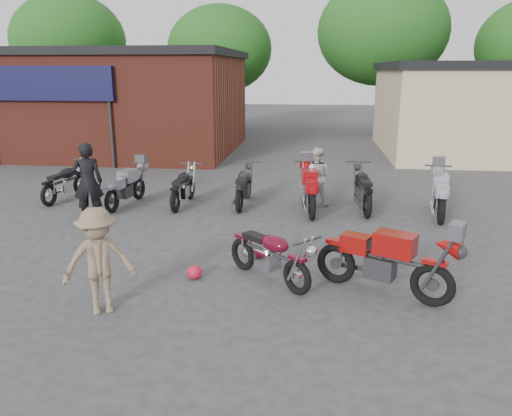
# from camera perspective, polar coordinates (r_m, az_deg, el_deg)

# --- Properties ---
(ground) EXTENTS (90.00, 90.00, 0.00)m
(ground) POSITION_cam_1_polar(r_m,az_deg,el_deg) (8.11, 2.00, -9.87)
(ground) COLOR #363639
(brick_building) EXTENTS (12.00, 8.00, 4.00)m
(brick_building) POSITION_cam_1_polar(r_m,az_deg,el_deg) (23.41, -17.70, 11.23)
(brick_building) COLOR maroon
(brick_building) RESTS_ON ground
(stucco_building) EXTENTS (10.00, 8.00, 3.50)m
(stucco_building) POSITION_cam_1_polar(r_m,az_deg,el_deg) (23.72, 26.72, 9.76)
(stucco_building) COLOR tan
(stucco_building) RESTS_ON ground
(tree_0) EXTENTS (6.56, 6.56, 8.20)m
(tree_0) POSITION_cam_1_polar(r_m,az_deg,el_deg) (32.74, -20.41, 15.73)
(tree_0) COLOR #134914
(tree_0) RESTS_ON ground
(tree_1) EXTENTS (5.92, 5.92, 7.40)m
(tree_1) POSITION_cam_1_polar(r_m,az_deg,el_deg) (29.83, -4.11, 15.96)
(tree_1) COLOR #134914
(tree_1) RESTS_ON ground
(tree_2) EXTENTS (7.04, 7.04, 8.80)m
(tree_2) POSITION_cam_1_polar(r_m,az_deg,el_deg) (29.51, 14.11, 16.91)
(tree_2) COLOR #134914
(tree_2) RESTS_ON ground
(vintage_motorcycle) EXTENTS (1.80, 1.72, 1.09)m
(vintage_motorcycle) POSITION_cam_1_polar(r_m,az_deg,el_deg) (8.36, 1.61, -5.02)
(vintage_motorcycle) COLOR #550A1B
(vintage_motorcycle) RESTS_ON ground
(sportbike) EXTENTS (2.27, 1.62, 1.27)m
(sportbike) POSITION_cam_1_polar(r_m,az_deg,el_deg) (8.13, 14.61, -5.48)
(sportbike) COLOR #9E0F0D
(sportbike) RESTS_ON ground
(helmet) EXTENTS (0.27, 0.27, 0.24)m
(helmet) POSITION_cam_1_polar(r_m,az_deg,el_deg) (8.70, -7.05, -7.28)
(helmet) COLOR red
(helmet) RESTS_ON ground
(person_dark) EXTENTS (0.80, 0.68, 1.87)m
(person_dark) POSITION_cam_1_polar(r_m,az_deg,el_deg) (12.34, -18.67, 2.82)
(person_dark) COLOR black
(person_dark) RESTS_ON ground
(person_light) EXTENTS (0.80, 0.65, 1.54)m
(person_light) POSITION_cam_1_polar(r_m,az_deg,el_deg) (13.16, 6.86, 3.57)
(person_light) COLOR beige
(person_light) RESTS_ON ground
(person_tan) EXTENTS (1.20, 1.00, 1.61)m
(person_tan) POSITION_cam_1_polar(r_m,az_deg,el_deg) (7.60, -17.53, -5.83)
(person_tan) COLOR #80684F
(person_tan) RESTS_ON ground
(row_bike_0) EXTENTS (0.92, 1.97, 1.10)m
(row_bike_0) POSITION_cam_1_polar(r_m,az_deg,el_deg) (14.65, -20.95, 2.98)
(row_bike_0) COLOR black
(row_bike_0) RESTS_ON ground
(row_bike_1) EXTENTS (0.91, 2.00, 1.12)m
(row_bike_1) POSITION_cam_1_polar(r_m,az_deg,el_deg) (13.54, -14.63, 2.59)
(row_bike_1) COLOR gray
(row_bike_1) RESTS_ON ground
(row_bike_2) EXTENTS (0.68, 1.90, 1.09)m
(row_bike_2) POSITION_cam_1_polar(r_m,az_deg,el_deg) (13.24, -8.33, 2.59)
(row_bike_2) COLOR black
(row_bike_2) RESTS_ON ground
(row_bike_3) EXTENTS (0.68, 1.99, 1.15)m
(row_bike_3) POSITION_cam_1_polar(r_m,az_deg,el_deg) (13.13, -1.39, 2.78)
(row_bike_3) COLOR black
(row_bike_3) RESTS_ON ground
(row_bike_4) EXTENTS (0.92, 2.21, 1.25)m
(row_bike_4) POSITION_cam_1_polar(r_m,az_deg,el_deg) (12.63, 6.14, 2.40)
(row_bike_4) COLOR #AD0E15
(row_bike_4) RESTS_ON ground
(row_bike_5) EXTENTS (0.85, 2.14, 1.21)m
(row_bike_5) POSITION_cam_1_polar(r_m,az_deg,el_deg) (12.98, 12.09, 2.42)
(row_bike_5) COLOR black
(row_bike_5) RESTS_ON ground
(row_bike_6) EXTENTS (0.97, 2.16, 1.21)m
(row_bike_6) POSITION_cam_1_polar(r_m,az_deg,el_deg) (12.97, 20.24, 1.77)
(row_bike_6) COLOR #9BA0A9
(row_bike_6) RESTS_ON ground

